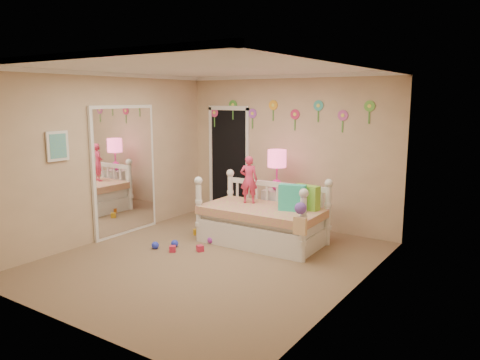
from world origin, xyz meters
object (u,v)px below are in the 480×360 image
Objects in this scene: child at (249,180)px; table_lamp at (277,164)px; daybed at (262,211)px; nightstand at (276,210)px.

child is 1.11× the size of table_lamp.
nightstand is at bearing 101.24° from daybed.
child reaches higher than nightstand.
table_lamp is at bearing -129.71° from child.
daybed is 2.70× the size of nightstand.
daybed is 2.77× the size of table_lamp.
daybed is at bearing 135.31° from child.
child is 1.09× the size of nightstand.
table_lamp is (-0.16, 0.72, 0.64)m from daybed.
nightstand is (-0.16, 0.72, -0.16)m from daybed.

